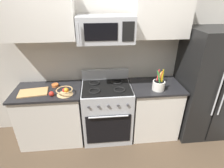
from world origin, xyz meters
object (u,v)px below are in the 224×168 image
range_oven (107,111)px  bottle_oil (161,77)px  microwave (105,29)px  cutting_board (33,92)px  fruit_basket (65,91)px  apple_loose (51,94)px  prep_bowl (55,85)px  refrigerator (205,85)px  utensil_crock (159,85)px

range_oven → bottle_oil: size_ratio=5.05×
microwave → cutting_board: size_ratio=1.87×
microwave → fruit_basket: bearing=-163.6°
fruit_basket → apple_loose: (-0.18, -0.03, -0.01)m
apple_loose → bottle_oil: bearing=9.1°
cutting_board → range_oven: bearing=3.4°
bottle_oil → cutting_board: bearing=-175.5°
cutting_board → prep_bowl: prep_bowl is taller
fruit_basket → bottle_oil: bottle_oil is taller
refrigerator → microwave: (-1.58, 0.04, 0.89)m
microwave → apple_loose: microwave is taller
range_oven → apple_loose: 0.93m
apple_loose → prep_bowl: 0.29m
range_oven → refrigerator: 1.64m
apple_loose → microwave: bearing=14.7°
cutting_board → utensil_crock: bearing=-2.5°
utensil_crock → cutting_board: utensil_crock is taller
prep_bowl → cutting_board: bearing=-147.6°
microwave → fruit_basket: microwave is taller
apple_loose → prep_bowl: (-0.00, 0.29, -0.01)m
range_oven → bottle_oil: 1.04m
range_oven → cutting_board: 1.15m
cutting_board → bottle_oil: (1.95, 0.15, 0.09)m
apple_loose → fruit_basket: bearing=8.9°
refrigerator → cutting_board: 2.65m
bottle_oil → prep_bowl: size_ratio=2.10×
bottle_oil → range_oven: bearing=-174.2°
refrigerator → microwave: 1.81m
range_oven → refrigerator: bearing=-0.6°
apple_loose → bottle_oil: size_ratio=0.32×
bottle_oil → apple_loose: bearing=-170.9°
microwave → prep_bowl: size_ratio=7.25×
microwave → refrigerator: bearing=-1.6°
bottle_oil → prep_bowl: (-1.67, 0.02, -0.08)m
microwave → bottle_oil: size_ratio=3.45×
apple_loose → cutting_board: apple_loose is taller
fruit_basket → range_oven: bearing=14.0°
apple_loose → range_oven: bearing=12.8°
range_oven → prep_bowl: size_ratio=10.61×
refrigerator → bottle_oil: refrigerator is taller
fruit_basket → prep_bowl: 0.32m
microwave → utensil_crock: bearing=-12.5°
apple_loose → bottle_oil: bottle_oil is taller
prep_bowl → bottle_oil: bearing=-0.8°
cutting_board → bottle_oil: bearing=4.5°
refrigerator → apple_loose: (-2.36, -0.16, 0.06)m
utensil_crock → apple_loose: bearing=-178.7°
utensil_crock → refrigerator: bearing=8.6°
range_oven → prep_bowl: range_oven is taller
fruit_basket → prep_bowl: bearing=125.3°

